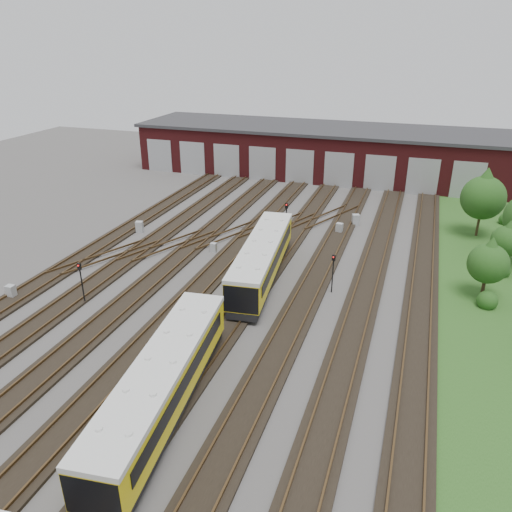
% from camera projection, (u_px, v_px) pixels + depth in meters
% --- Properties ---
extents(ground, '(120.00, 120.00, 0.00)m').
position_uv_depth(ground, '(205.00, 315.00, 34.38)').
color(ground, '#474442').
rests_on(ground, ground).
extents(track_network, '(30.40, 70.00, 0.33)m').
position_uv_depth(track_network, '(207.00, 309.00, 34.89)').
color(track_network, black).
rests_on(track_network, ground).
extents(maintenance_shed, '(51.00, 12.50, 6.35)m').
position_uv_depth(maintenance_shed, '(325.00, 151.00, 67.61)').
color(maintenance_shed, '#551517').
rests_on(maintenance_shed, ground).
extents(grass_verge, '(8.00, 55.00, 0.05)m').
position_uv_depth(grass_verge, '(492.00, 292.00, 37.43)').
color(grass_verge, '#214918').
rests_on(grass_verge, ground).
extents(metro_train, '(4.07, 46.11, 2.88)m').
position_uv_depth(metro_train, '(163.00, 384.00, 24.83)').
color(metro_train, black).
rests_on(metro_train, ground).
extents(signal_mast_0, '(0.25, 0.23, 3.18)m').
position_uv_depth(signal_mast_0, '(81.00, 278.00, 35.08)').
color(signal_mast_0, black).
rests_on(signal_mast_0, ground).
extents(signal_mast_1, '(0.25, 0.24, 2.99)m').
position_uv_depth(signal_mast_1, '(250.00, 260.00, 38.08)').
color(signal_mast_1, black).
rests_on(signal_mast_1, ground).
extents(signal_mast_2, '(0.29, 0.27, 3.53)m').
position_uv_depth(signal_mast_2, '(286.00, 216.00, 46.28)').
color(signal_mast_2, black).
rests_on(signal_mast_2, ground).
extents(signal_mast_3, '(0.25, 0.24, 3.06)m').
position_uv_depth(signal_mast_3, '(333.00, 269.00, 36.63)').
color(signal_mast_3, black).
rests_on(signal_mast_3, ground).
extents(relay_cabinet_0, '(0.61, 0.51, 1.01)m').
position_uv_depth(relay_cabinet_0, '(11.00, 292.00, 36.44)').
color(relay_cabinet_0, '#A4A6A9').
rests_on(relay_cabinet_0, ground).
extents(relay_cabinet_1, '(0.78, 0.70, 1.10)m').
position_uv_depth(relay_cabinet_1, '(140.00, 227.00, 48.48)').
color(relay_cabinet_1, '#A4A6A9').
rests_on(relay_cabinet_1, ground).
extents(relay_cabinet_2, '(0.53, 0.44, 0.87)m').
position_uv_depth(relay_cabinet_2, '(214.00, 248.00, 44.08)').
color(relay_cabinet_2, '#A4A6A9').
rests_on(relay_cabinet_2, ground).
extents(relay_cabinet_3, '(0.68, 0.60, 1.01)m').
position_uv_depth(relay_cabinet_3, '(339.00, 228.00, 48.26)').
color(relay_cabinet_3, '#A4A6A9').
rests_on(relay_cabinet_3, ground).
extents(relay_cabinet_4, '(0.85, 0.78, 1.13)m').
position_uv_depth(relay_cabinet_4, '(356.00, 220.00, 50.25)').
color(relay_cabinet_4, '#A4A6A9').
rests_on(relay_cabinet_4, ground).
extents(tree_0, '(4.05, 4.05, 6.71)m').
position_uv_depth(tree_0, '(484.00, 193.00, 46.03)').
color(tree_0, '#332817').
rests_on(tree_0, ground).
extents(tree_1, '(2.53, 2.53, 4.20)m').
position_uv_depth(tree_1, '(508.00, 238.00, 40.21)').
color(tree_1, '#332817').
rests_on(tree_1, ground).
extents(tree_3, '(2.89, 2.89, 4.79)m').
position_uv_depth(tree_3, '(489.00, 259.00, 35.47)').
color(tree_3, '#332817').
rests_on(tree_3, ground).
extents(bush_0, '(1.43, 1.43, 1.43)m').
position_uv_depth(bush_0, '(488.00, 298.00, 35.12)').
color(bush_0, '#1C4313').
rests_on(bush_0, ground).
extents(bush_1, '(1.42, 1.42, 1.42)m').
position_uv_depth(bush_1, '(502.00, 267.00, 39.72)').
color(bush_1, '#1C4313').
rests_on(bush_1, ground).
extents(bush_2, '(1.36, 1.36, 1.36)m').
position_uv_depth(bush_2, '(506.00, 218.00, 50.44)').
color(bush_2, '#1C4313').
rests_on(bush_2, ground).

